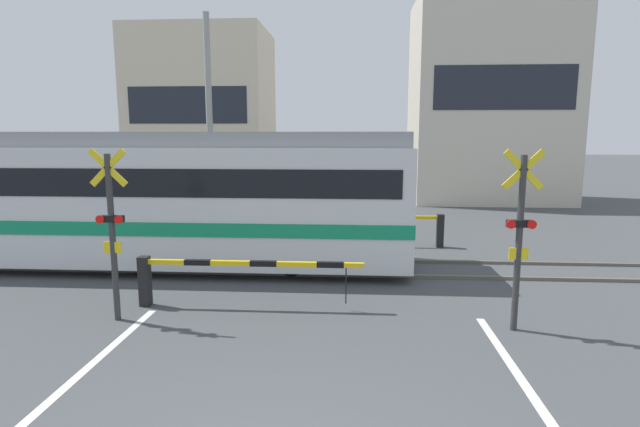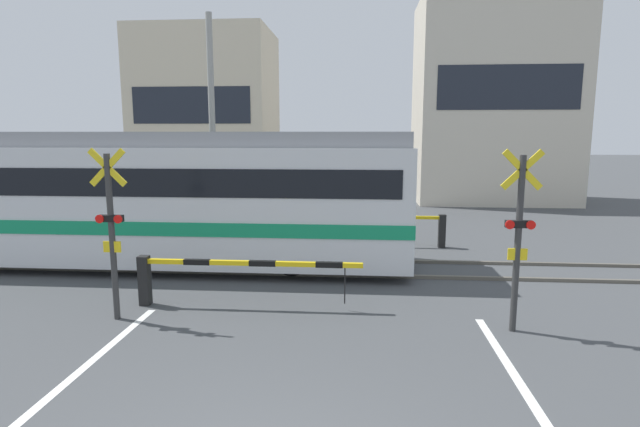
# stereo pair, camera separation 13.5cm
# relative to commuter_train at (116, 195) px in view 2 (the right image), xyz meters

# --- Properties ---
(rail_track_near) EXTENTS (50.00, 0.10, 0.08)m
(rail_track_near) POSITION_rel_commuter_train_xyz_m (5.33, -0.72, -1.78)
(rail_track_near) COLOR #5B564C
(rail_track_near) RESTS_ON ground_plane
(rail_track_far) EXTENTS (50.00, 0.10, 0.08)m
(rail_track_far) POSITION_rel_commuter_train_xyz_m (5.33, 0.72, -1.78)
(rail_track_far) COLOR #5B564C
(rail_track_far) RESTS_ON ground_plane
(commuter_train) EXTENTS (14.88, 2.78, 3.41)m
(commuter_train) POSITION_rel_commuter_train_xyz_m (0.00, 0.00, 0.00)
(commuter_train) COLOR silver
(commuter_train) RESTS_ON ground_plane
(crossing_barrier_near) EXTENTS (4.40, 0.20, 0.99)m
(crossing_barrier_near) POSITION_rel_commuter_train_xyz_m (3.25, -2.98, -1.10)
(crossing_barrier_near) COLOR black
(crossing_barrier_near) RESTS_ON ground_plane
(crossing_barrier_far) EXTENTS (4.40, 0.20, 0.99)m
(crossing_barrier_far) POSITION_rel_commuter_train_xyz_m (7.40, 2.63, -1.10)
(crossing_barrier_far) COLOR black
(crossing_barrier_far) RESTS_ON ground_plane
(crossing_signal_left) EXTENTS (0.68, 0.15, 3.12)m
(crossing_signal_left) POSITION_rel_commuter_train_xyz_m (1.79, -3.77, -0.10)
(crossing_signal_left) COLOR #333333
(crossing_signal_left) RESTS_ON ground_plane
(crossing_signal_right) EXTENTS (0.68, 0.15, 3.12)m
(crossing_signal_right) POSITION_rel_commuter_train_xyz_m (8.86, -3.77, -0.10)
(crossing_signal_right) COLOR #333333
(crossing_signal_right) RESTS_ON ground_plane
(pedestrian) EXTENTS (0.38, 0.22, 1.62)m
(pedestrian) POSITION_rel_commuter_train_xyz_m (5.23, 6.03, -0.89)
(pedestrian) COLOR #23232D
(pedestrian) RESTS_ON ground_plane
(building_left_of_street) EXTENTS (6.70, 5.13, 8.51)m
(building_left_of_street) POSITION_rel_commuter_train_xyz_m (-1.71, 13.62, 2.44)
(building_left_of_street) COLOR beige
(building_left_of_street) RESTS_ON ground_plane
(building_right_of_street) EXTENTS (7.44, 5.13, 9.81)m
(building_right_of_street) POSITION_rel_commuter_train_xyz_m (12.73, 13.62, 3.08)
(building_right_of_street) COLOR beige
(building_right_of_street) RESTS_ON ground_plane
(utility_pole_streetside) EXTENTS (0.22, 0.22, 7.41)m
(utility_pole_streetside) POSITION_rel_commuter_train_xyz_m (1.04, 5.13, 1.89)
(utility_pole_streetside) COLOR gray
(utility_pole_streetside) RESTS_ON ground_plane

